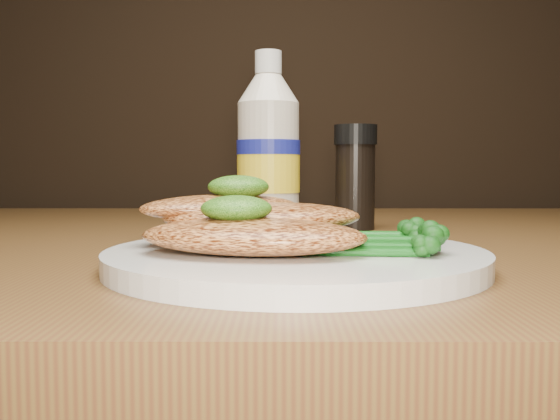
{
  "coord_description": "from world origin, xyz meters",
  "views": [
    {
      "loc": [
        0.05,
        0.41,
        0.82
      ],
      "look_at": [
        0.04,
        0.85,
        0.79
      ],
      "focal_mm": 39.73,
      "sensor_mm": 36.0,
      "label": 1
    }
  ],
  "objects": [
    {
      "name": "broccolini_bundle",
      "position": [
        0.09,
        0.83,
        0.77
      ],
      "size": [
        0.15,
        0.13,
        0.02
      ],
      "primitive_type": null,
      "rotation": [
        0.0,
        0.0,
        -0.31
      ],
      "color": "#115114",
      "rests_on": "plate"
    },
    {
      "name": "chicken_front",
      "position": [
        0.03,
        0.8,
        0.78
      ],
      "size": [
        0.16,
        0.1,
        0.02
      ],
      "primitive_type": "ellipsoid",
      "rotation": [
        0.0,
        0.0,
        -0.17
      ],
      "color": "#CE8041",
      "rests_on": "plate"
    },
    {
      "name": "pepper_grinder",
      "position": [
        0.13,
        1.1,
        0.81
      ],
      "size": [
        0.05,
        0.05,
        0.12
      ],
      "primitive_type": null,
      "rotation": [
        0.0,
        0.0,
        -0.05
      ],
      "color": "black",
      "rests_on": "dining_table"
    },
    {
      "name": "pesto_front",
      "position": [
        0.02,
        0.81,
        0.79
      ],
      "size": [
        0.05,
        0.04,
        0.02
      ],
      "primitive_type": "ellipsoid",
      "rotation": [
        0.0,
        0.0,
        0.03
      ],
      "color": "black",
      "rests_on": "chicken_front"
    },
    {
      "name": "chicken_back",
      "position": [
        0.0,
        0.87,
        0.79
      ],
      "size": [
        0.14,
        0.12,
        0.02
      ],
      "primitive_type": "ellipsoid",
      "rotation": [
        0.0,
        0.0,
        0.5
      ],
      "color": "#CE8041",
      "rests_on": "plate"
    },
    {
      "name": "pesto_back",
      "position": [
        0.01,
        0.87,
        0.81
      ],
      "size": [
        0.05,
        0.05,
        0.02
      ],
      "primitive_type": "ellipsoid",
      "rotation": [
        0.0,
        0.0,
        0.19
      ],
      "color": "black",
      "rests_on": "chicken_back"
    },
    {
      "name": "chicken_mid",
      "position": [
        0.03,
        0.85,
        0.78
      ],
      "size": [
        0.15,
        0.09,
        0.02
      ],
      "primitive_type": "ellipsoid",
      "rotation": [
        0.0,
        0.0,
        0.16
      ],
      "color": "#CE8041",
      "rests_on": "plate"
    },
    {
      "name": "plate",
      "position": [
        0.05,
        0.83,
        0.76
      ],
      "size": [
        0.26,
        0.26,
        0.01
      ],
      "primitive_type": "cylinder",
      "color": "silver",
      "rests_on": "dining_table"
    },
    {
      "name": "mayo_bottle",
      "position": [
        0.03,
        1.08,
        0.85
      ],
      "size": [
        0.09,
        0.09,
        0.2
      ],
      "primitive_type": null,
      "rotation": [
        0.0,
        0.0,
        0.42
      ],
      "color": "beige",
      "rests_on": "dining_table"
    }
  ]
}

